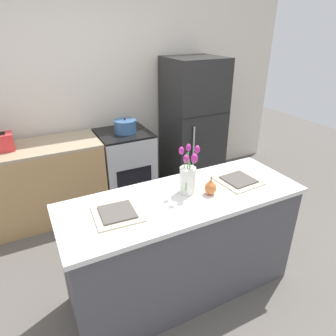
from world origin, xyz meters
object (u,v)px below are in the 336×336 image
(pear_figurine, at_px, (210,187))
(cooking_pot, at_px, (125,126))
(plate_setting_left, at_px, (117,213))
(flower_vase, at_px, (188,176))
(stove_range, at_px, (126,166))
(plate_setting_right, at_px, (239,180))
(refrigerator, at_px, (193,125))

(pear_figurine, relative_size, cooking_pot, 0.56)
(plate_setting_left, bearing_deg, flower_vase, 3.81)
(cooking_pot, bearing_deg, flower_vase, -92.46)
(stove_range, distance_m, plate_setting_right, 1.71)
(plate_setting_right, bearing_deg, flower_vase, 175.28)
(refrigerator, xyz_separation_m, flower_vase, (-1.00, -1.56, 0.20))
(plate_setting_left, bearing_deg, pear_figurine, -5.09)
(refrigerator, bearing_deg, plate_setting_right, -108.96)
(refrigerator, distance_m, flower_vase, 1.86)
(stove_range, xyz_separation_m, flower_vase, (-0.05, -1.56, 0.59))
(stove_range, height_order, flower_vase, flower_vase)
(flower_vase, xyz_separation_m, plate_setting_left, (-0.55, -0.04, -0.12))
(stove_range, distance_m, cooking_pot, 0.52)
(plate_setting_left, bearing_deg, stove_range, 69.43)
(plate_setting_right, bearing_deg, cooking_pot, 103.55)
(refrigerator, relative_size, cooking_pot, 6.52)
(refrigerator, bearing_deg, flower_vase, -122.52)
(stove_range, relative_size, refrigerator, 0.53)
(pear_figurine, height_order, cooking_pot, cooking_pot)
(refrigerator, height_order, plate_setting_right, refrigerator)
(flower_vase, distance_m, cooking_pot, 1.54)
(stove_range, distance_m, flower_vase, 1.67)
(refrigerator, height_order, pear_figurine, refrigerator)
(stove_range, distance_m, refrigerator, 1.03)
(refrigerator, height_order, plate_setting_left, refrigerator)
(stove_range, relative_size, plate_setting_right, 2.72)
(plate_setting_left, bearing_deg, cooking_pot, 68.55)
(stove_range, distance_m, plate_setting_left, 1.77)
(stove_range, xyz_separation_m, refrigerator, (0.95, 0.00, 0.40))
(refrigerator, bearing_deg, pear_figurine, -117.42)
(refrigerator, relative_size, pear_figurine, 11.55)
(plate_setting_left, distance_m, plate_setting_right, 1.00)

